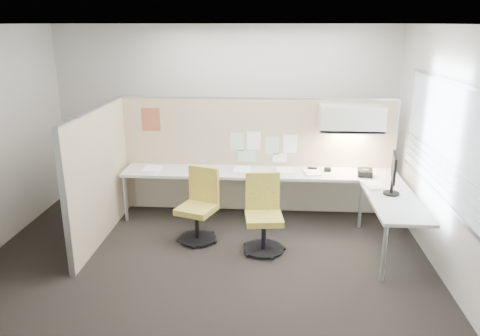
# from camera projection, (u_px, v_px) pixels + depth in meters

# --- Properties ---
(floor) EXTENTS (5.50, 4.50, 0.01)m
(floor) POSITION_uv_depth(u_px,v_px,m) (208.00, 257.00, 5.89)
(floor) COLOR black
(floor) RESTS_ON ground
(ceiling) EXTENTS (5.50, 4.50, 0.01)m
(ceiling) POSITION_uv_depth(u_px,v_px,m) (203.00, 24.00, 5.06)
(ceiling) COLOR white
(ceiling) RESTS_ON wall_back
(wall_back) EXTENTS (5.50, 0.02, 2.80)m
(wall_back) POSITION_uv_depth(u_px,v_px,m) (225.00, 113.00, 7.62)
(wall_back) COLOR beige
(wall_back) RESTS_ON ground
(wall_front) EXTENTS (5.50, 0.02, 2.80)m
(wall_front) POSITION_uv_depth(u_px,v_px,m) (162.00, 230.00, 3.33)
(wall_front) COLOR beige
(wall_front) RESTS_ON ground
(wall_right) EXTENTS (0.02, 4.50, 2.80)m
(wall_right) POSITION_uv_depth(u_px,v_px,m) (446.00, 153.00, 5.29)
(wall_right) COLOR beige
(wall_right) RESTS_ON ground
(window_pane) EXTENTS (0.01, 2.80, 1.30)m
(window_pane) POSITION_uv_depth(u_px,v_px,m) (446.00, 140.00, 5.25)
(window_pane) COLOR #909CA8
(window_pane) RESTS_ON wall_right
(partition_back) EXTENTS (4.10, 0.06, 1.75)m
(partition_back) POSITION_uv_depth(u_px,v_px,m) (257.00, 156.00, 7.12)
(partition_back) COLOR tan
(partition_back) RESTS_ON floor
(partition_left) EXTENTS (0.06, 2.20, 1.75)m
(partition_left) POSITION_uv_depth(u_px,v_px,m) (100.00, 175.00, 6.21)
(partition_left) COLOR tan
(partition_left) RESTS_ON floor
(desk) EXTENTS (4.00, 2.07, 0.73)m
(desk) POSITION_uv_depth(u_px,v_px,m) (282.00, 183.00, 6.72)
(desk) COLOR beige
(desk) RESTS_ON floor
(overhead_bin) EXTENTS (0.90, 0.36, 0.38)m
(overhead_bin) POSITION_uv_depth(u_px,v_px,m) (352.00, 119.00, 6.64)
(overhead_bin) COLOR beige
(overhead_bin) RESTS_ON partition_back
(task_light_strip) EXTENTS (0.60, 0.06, 0.02)m
(task_light_strip) POSITION_uv_depth(u_px,v_px,m) (351.00, 133.00, 6.70)
(task_light_strip) COLOR #FFEABF
(task_light_strip) RESTS_ON overhead_bin
(pinned_papers) EXTENTS (1.01, 0.00, 0.47)m
(pinned_papers) POSITION_uv_depth(u_px,v_px,m) (262.00, 146.00, 7.03)
(pinned_papers) COLOR #8CBF8C
(pinned_papers) RESTS_ON partition_back
(poster) EXTENTS (0.28, 0.00, 0.35)m
(poster) POSITION_uv_depth(u_px,v_px,m) (151.00, 120.00, 7.03)
(poster) COLOR #DC551B
(poster) RESTS_ON partition_back
(chair_left) EXTENTS (0.58, 0.60, 0.97)m
(chair_left) POSITION_uv_depth(u_px,v_px,m) (199.00, 207.00, 6.25)
(chair_left) COLOR black
(chair_left) RESTS_ON floor
(chair_right) EXTENTS (0.52, 0.53, 0.98)m
(chair_right) POSITION_uv_depth(u_px,v_px,m) (263.00, 216.00, 5.96)
(chair_right) COLOR black
(chair_right) RESTS_ON floor
(monitor) EXTENTS (0.21, 0.49, 0.52)m
(monitor) POSITION_uv_depth(u_px,v_px,m) (393.00, 172.00, 5.84)
(monitor) COLOR black
(monitor) RESTS_ON desk
(phone) EXTENTS (0.23, 0.21, 0.12)m
(phone) POSITION_uv_depth(u_px,v_px,m) (365.00, 173.00, 6.62)
(phone) COLOR black
(phone) RESTS_ON desk
(stapler) EXTENTS (0.14, 0.07, 0.05)m
(stapler) POSITION_uv_depth(u_px,v_px,m) (312.00, 169.00, 6.88)
(stapler) COLOR black
(stapler) RESTS_ON desk
(tape_dispenser) EXTENTS (0.11, 0.08, 0.06)m
(tape_dispenser) POSITION_uv_depth(u_px,v_px,m) (328.00, 170.00, 6.83)
(tape_dispenser) COLOR black
(tape_dispenser) RESTS_ON desk
(coat_hook) EXTENTS (0.18, 0.47, 1.40)m
(coat_hook) POSITION_uv_depth(u_px,v_px,m) (70.00, 148.00, 5.47)
(coat_hook) COLOR silver
(coat_hook) RESTS_ON partition_left
(paper_stack_0) EXTENTS (0.25, 0.32, 0.04)m
(paper_stack_0) POSITION_uv_depth(u_px,v_px,m) (152.00, 169.00, 6.89)
(paper_stack_0) COLOR white
(paper_stack_0) RESTS_ON desk
(paper_stack_1) EXTENTS (0.29, 0.34, 0.02)m
(paper_stack_1) POSITION_uv_depth(u_px,v_px,m) (199.00, 169.00, 6.92)
(paper_stack_1) COLOR white
(paper_stack_1) RESTS_ON desk
(paper_stack_2) EXTENTS (0.25, 0.32, 0.04)m
(paper_stack_2) POSITION_uv_depth(u_px,v_px,m) (242.00, 170.00, 6.83)
(paper_stack_2) COLOR white
(paper_stack_2) RESTS_ON desk
(paper_stack_3) EXTENTS (0.25, 0.31, 0.01)m
(paper_stack_3) POSITION_uv_depth(u_px,v_px,m) (285.00, 170.00, 6.88)
(paper_stack_3) COLOR white
(paper_stack_3) RESTS_ON desk
(paper_stack_4) EXTENTS (0.29, 0.34, 0.02)m
(paper_stack_4) POSITION_uv_depth(u_px,v_px,m) (312.00, 172.00, 6.76)
(paper_stack_4) COLOR white
(paper_stack_4) RESTS_ON desk
(paper_stack_5) EXTENTS (0.29, 0.34, 0.02)m
(paper_stack_5) POSITION_uv_depth(u_px,v_px,m) (374.00, 186.00, 6.21)
(paper_stack_5) COLOR white
(paper_stack_5) RESTS_ON desk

